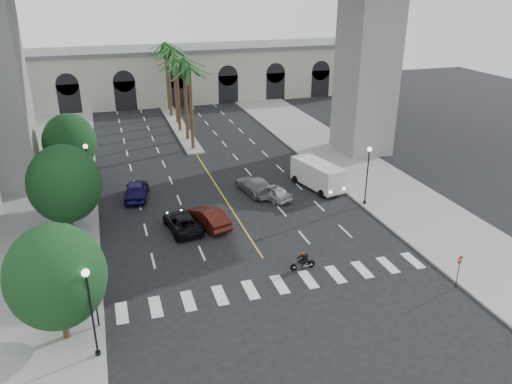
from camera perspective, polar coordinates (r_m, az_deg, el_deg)
name	(u,v)px	position (r m, az deg, el deg)	size (l,w,h in m)	color
ground	(272,273)	(34.16, 1.86, -9.19)	(140.00, 140.00, 0.00)	black
sidewalk_left	(49,210)	(46.25, -22.55, -1.94)	(8.00, 100.00, 0.15)	gray
sidewalk_right	(362,173)	(52.19, 12.04, 2.15)	(8.00, 100.00, 0.15)	gray
median	(179,127)	(68.39, -8.78, 7.38)	(2.00, 24.00, 0.20)	gray
pier_building	(160,75)	(83.97, -10.90, 13.04)	(71.00, 10.50, 8.50)	beige
palm_a	(189,71)	(56.81, -7.64, 13.58)	(3.20, 3.20, 10.30)	#47331E
palm_b	(184,63)	(60.68, -8.27, 14.41)	(3.20, 3.20, 10.60)	#47331E
palm_c	(176,62)	(64.61, -9.14, 14.46)	(3.20, 3.20, 10.10)	#47331E
palm_d	(173,52)	(68.49, -9.43, 15.53)	(3.20, 3.20, 10.90)	#47331E
palm_e	(167,52)	(72.44, -10.11, 15.51)	(3.20, 3.20, 10.40)	#47331E
palm_f	(165,46)	(76.38, -10.34, 16.08)	(3.20, 3.20, 10.70)	#47331E
street_tree_near	(56,277)	(28.25, -21.88, -8.96)	(5.20, 5.20, 6.89)	#382616
street_tree_mid	(65,184)	(39.90, -21.03, 0.88)	(5.44, 5.44, 7.21)	#382616
street_tree_far	(70,142)	(51.36, -20.52, 5.36)	(5.04, 5.04, 6.68)	#382616
lamp_post_left_near	(91,306)	(26.85, -18.37, -12.25)	(0.40, 0.40, 5.35)	black
lamp_post_left_far	(88,168)	(45.77, -18.62, 2.66)	(0.40, 0.40, 5.35)	black
lamp_post_right	(368,171)	(43.73, 12.63, 2.40)	(0.40, 0.40, 5.35)	black
traffic_signal_near	(94,290)	(29.32, -18.05, -10.63)	(0.25, 0.18, 3.65)	black
traffic_signal_far	(93,255)	(32.76, -18.15, -6.87)	(0.25, 0.18, 3.65)	black
motorcycle_rider	(304,261)	(34.40, 5.45, -7.88)	(1.84, 0.50, 1.32)	black
car_a	(272,192)	(44.84, 1.84, 0.00)	(1.62, 4.02, 1.37)	#B7B6BB
car_b	(209,217)	(40.06, -5.44, -2.88)	(1.65, 4.74, 1.56)	#46140E
car_c	(182,222)	(39.73, -8.41, -3.44)	(2.21, 4.80, 1.33)	black
car_d	(255,185)	(46.15, -0.12, 0.78)	(2.08, 5.12, 1.49)	slate
car_e	(136,190)	(46.19, -13.52, 0.24)	(1.95, 4.85, 1.65)	#110E43
cargo_van	(318,174)	(47.31, 7.10, 2.02)	(3.46, 6.23, 2.51)	silver
pedestrian_a	(92,262)	(34.86, -18.23, -7.64)	(0.69, 0.46, 1.91)	black
pedestrian_b	(75,243)	(38.06, -20.03, -5.50)	(0.76, 0.59, 1.56)	black
do_not_enter_sign	(459,265)	(34.29, 22.23, -7.69)	(0.54, 0.23, 2.31)	black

